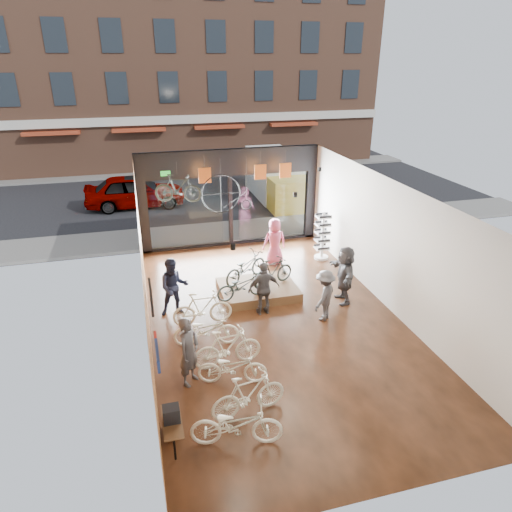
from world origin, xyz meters
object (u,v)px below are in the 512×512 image
object	(u,v)px
street_car	(135,191)
display_bike_mid	(273,272)
customer_2	(264,289)
customer_4	(275,242)
display_platform	(258,290)
box_truck	(279,179)
hung_bike	(178,188)
floor_bike_5	(202,308)
customer_1	(174,287)
floor_bike_1	(248,395)
display_bike_left	(242,286)
display_bike_right	(246,267)
floor_bike_2	(232,367)
floor_bike_0	(236,424)
floor_bike_4	(206,330)
floor_bike_3	(227,348)
customer_5	(345,275)
sunglasses_rack	(322,237)
customer_3	(325,296)
penny_farthing	(229,195)
customer_0	(189,351)

from	to	relation	value
street_car	display_bike_mid	bearing A→B (deg)	-159.13
customer_2	customer_4	xyz separation A→B (m)	(1.33, 3.29, 0.04)
display_platform	customer_4	xyz separation A→B (m)	(1.19, 2.12, 0.70)
box_truck	hung_bike	world-z (taller)	hung_bike
floor_bike_5	street_car	bearing A→B (deg)	7.89
customer_1	hung_bike	world-z (taller)	hung_bike
floor_bike_1	customer_4	size ratio (longest dim) A/B	0.98
street_car	customer_1	xyz separation A→B (m)	(0.87, -10.93, 0.06)
display_bike_left	customer_2	size ratio (longest dim) A/B	0.96
display_bike_right	customer_1	distance (m)	2.57
display_bike_mid	box_truck	bearing A→B (deg)	-39.86
floor_bike_1	floor_bike_2	size ratio (longest dim) A/B	1.04
floor_bike_0	display_bike_left	xyz separation A→B (m)	(1.32, 5.15, 0.24)
floor_bike_4	display_bike_left	size ratio (longest dim) A/B	1.09
street_car	hung_bike	size ratio (longest dim) A/B	3.04
floor_bike_3	customer_5	size ratio (longest dim) A/B	0.93
floor_bike_3	floor_bike_4	size ratio (longest dim) A/B	0.99
street_car	sunglasses_rack	size ratio (longest dim) A/B	2.73
customer_3	hung_bike	world-z (taller)	hung_bike
box_truck	floor_bike_3	distance (m)	13.80
floor_bike_0	customer_2	distance (m)	4.98
floor_bike_1	floor_bike_5	xyz separation A→B (m)	(-0.39, 3.76, 0.00)
box_truck	display_bike_mid	distance (m)	9.99
customer_3	hung_bike	bearing A→B (deg)	-96.04
floor_bike_3	sunglasses_rack	xyz separation A→B (m)	(4.68, 5.40, 0.37)
display_bike_left	customer_5	world-z (taller)	customer_5
floor_bike_3	display_platform	world-z (taller)	floor_bike_3
display_platform	customer_5	size ratio (longest dim) A/B	1.32
customer_1	floor_bike_4	bearing A→B (deg)	-71.95
floor_bike_4	hung_bike	bearing A→B (deg)	8.95
customer_4	penny_farthing	bearing A→B (deg)	-26.17
customer_0	customer_2	xyz separation A→B (m)	(2.49, 2.55, -0.04)
floor_bike_2	customer_0	world-z (taller)	customer_0
floor_bike_5	display_bike_left	world-z (taller)	display_bike_left
customer_2	display_platform	bearing A→B (deg)	-100.94
street_car	display_platform	distance (m)	11.00
floor_bike_4	sunglasses_rack	world-z (taller)	sunglasses_rack
floor_bike_1	penny_farthing	size ratio (longest dim) A/B	0.96
floor_bike_2	customer_1	bearing A→B (deg)	29.69
box_truck	floor_bike_0	xyz separation A→B (m)	(-5.63, -15.19, -0.72)
penny_farthing	box_truck	bearing A→B (deg)	59.09
floor_bike_4	display_bike_mid	distance (m)	3.38
floor_bike_4	display_bike_left	xyz separation A→B (m)	(1.35, 1.69, 0.26)
display_platform	customer_4	size ratio (longest dim) A/B	1.41
street_car	customer_1	world-z (taller)	customer_1
box_truck	customer_4	size ratio (longest dim) A/B	3.54
floor_bike_1	customer_5	bearing A→B (deg)	-54.64
customer_0	hung_bike	size ratio (longest dim) A/B	1.08
floor_bike_1	customer_5	distance (m)	5.64
customer_5	sunglasses_rack	xyz separation A→B (m)	(0.60, 3.18, -0.03)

